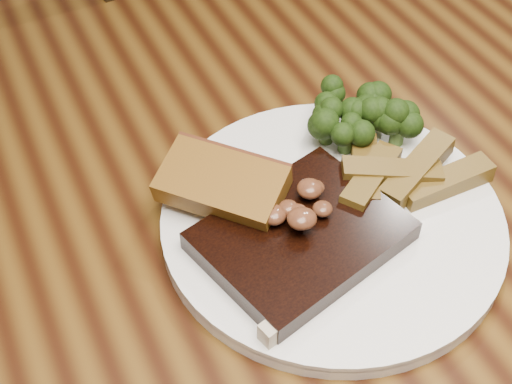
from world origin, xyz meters
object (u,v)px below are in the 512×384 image
(plate, at_px, (332,222))
(chair_far, at_px, (220,73))
(garlic_bread, at_px, (223,200))
(steak, at_px, (301,237))
(dining_table, at_px, (278,284))
(potato_wedges, at_px, (396,170))

(plate, bearing_deg, chair_far, 76.99)
(plate, relative_size, garlic_bread, 2.82)
(chair_far, relative_size, plate, 3.08)
(chair_far, distance_m, steak, 0.67)
(dining_table, distance_m, steak, 0.12)
(chair_far, height_order, garlic_bread, chair_far)
(dining_table, relative_size, plate, 5.59)
(garlic_bread, bearing_deg, plate, 16.94)
(dining_table, height_order, potato_wedges, potato_wedges)
(garlic_bread, distance_m, potato_wedges, 0.15)
(potato_wedges, bearing_deg, garlic_bread, 167.92)
(chair_far, distance_m, garlic_bread, 0.63)
(steak, bearing_deg, potato_wedges, 0.95)
(steak, bearing_deg, plate, 7.00)
(steak, relative_size, potato_wedges, 1.38)
(dining_table, relative_size, potato_wedges, 14.52)
(chair_far, relative_size, potato_wedges, 8.00)
(garlic_bread, bearing_deg, steak, -9.28)
(garlic_bread, bearing_deg, dining_table, 21.02)
(chair_far, relative_size, garlic_bread, 8.69)
(dining_table, xyz_separation_m, plate, (0.04, -0.03, 0.10))
(plate, xyz_separation_m, steak, (-0.04, -0.02, 0.02))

